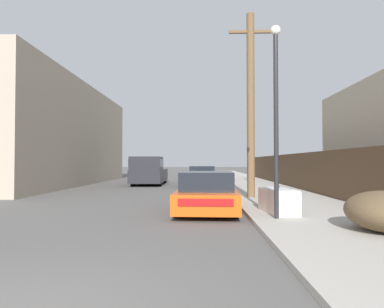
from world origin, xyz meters
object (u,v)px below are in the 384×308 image
at_px(pickup_truck, 149,171).
at_px(pedestrian, 250,170).
at_px(parked_sports_car_red, 207,193).
at_px(utility_pole, 251,102).
at_px(car_parked_mid, 202,177).
at_px(street_lamp, 276,106).
at_px(discarded_fridge, 278,201).

bearing_deg(pickup_truck, pedestrian, -154.97).
height_order(parked_sports_car_red, utility_pole, utility_pole).
relative_size(car_parked_mid, utility_pole, 0.56).
bearing_deg(utility_pole, parked_sports_car_red, -119.34).
xyz_separation_m(car_parked_mid, pickup_truck, (-3.68, 1.60, 0.34)).
distance_m(car_parked_mid, pedestrian, 6.48).
relative_size(car_parked_mid, street_lamp, 0.86).
xyz_separation_m(pickup_truck, utility_pole, (5.67, -9.15, 3.10)).
height_order(parked_sports_car_red, car_parked_mid, car_parked_mid).
bearing_deg(pedestrian, pickup_truck, -154.11).
bearing_deg(street_lamp, parked_sports_car_red, 130.22).
bearing_deg(pedestrian, car_parked_mid, -126.05).
distance_m(discarded_fridge, pickup_truck, 14.74).
height_order(car_parked_mid, pickup_truck, pickup_truck).
xyz_separation_m(discarded_fridge, parked_sports_car_red, (-2.01, 1.05, 0.12)).
bearing_deg(utility_pole, pickup_truck, 121.80).
bearing_deg(discarded_fridge, pedestrian, 77.96).
height_order(parked_sports_car_red, pickup_truck, pickup_truck).
height_order(utility_pole, street_lamp, utility_pole).
xyz_separation_m(utility_pole, pedestrian, (1.81, 12.78, -3.09)).
distance_m(street_lamp, pedestrian, 18.40).
bearing_deg(pedestrian, discarded_fridge, -95.60).
xyz_separation_m(parked_sports_car_red, car_parked_mid, (-0.12, 10.89, 0.04)).
relative_size(discarded_fridge, pickup_truck, 0.31).
bearing_deg(pickup_truck, car_parked_mid, 155.62).
bearing_deg(car_parked_mid, pedestrian, 54.86).
distance_m(pickup_truck, street_lamp, 15.71).
bearing_deg(pickup_truck, utility_pole, 120.94).
bearing_deg(pickup_truck, street_lamp, 109.97).
xyz_separation_m(discarded_fridge, car_parked_mid, (-2.13, 11.94, 0.15)).
bearing_deg(car_parked_mid, street_lamp, -80.92).
xyz_separation_m(car_parked_mid, street_lamp, (1.86, -12.95, 2.38)).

